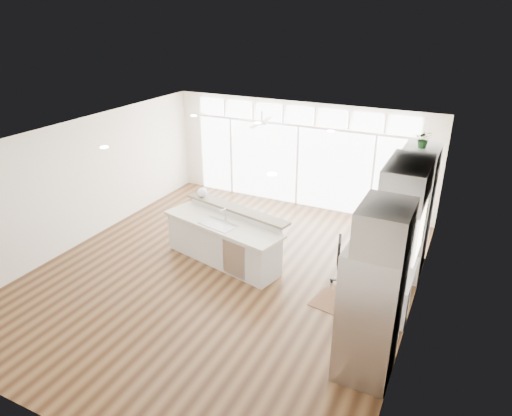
% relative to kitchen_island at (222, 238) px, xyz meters
% --- Properties ---
extents(floor, '(7.00, 8.00, 0.02)m').
position_rel_kitchen_island_xyz_m(floor, '(0.25, -0.43, -0.54)').
color(floor, '#3C2412').
rests_on(floor, ground).
extents(ceiling, '(7.00, 8.00, 0.02)m').
position_rel_kitchen_island_xyz_m(ceiling, '(0.25, -0.43, 2.17)').
color(ceiling, white).
rests_on(ceiling, wall_back).
extents(wall_back, '(7.00, 0.04, 2.70)m').
position_rel_kitchen_island_xyz_m(wall_back, '(0.25, 3.57, 0.82)').
color(wall_back, white).
rests_on(wall_back, floor).
extents(wall_front, '(7.00, 0.04, 2.70)m').
position_rel_kitchen_island_xyz_m(wall_front, '(0.25, -4.43, 0.82)').
color(wall_front, white).
rests_on(wall_front, floor).
extents(wall_left, '(0.04, 8.00, 2.70)m').
position_rel_kitchen_island_xyz_m(wall_left, '(-3.25, -0.43, 0.82)').
color(wall_left, white).
rests_on(wall_left, floor).
extents(wall_right, '(0.04, 8.00, 2.70)m').
position_rel_kitchen_island_xyz_m(wall_right, '(3.75, -0.43, 0.82)').
color(wall_right, white).
rests_on(wall_right, floor).
extents(glass_wall, '(5.80, 0.06, 2.08)m').
position_rel_kitchen_island_xyz_m(glass_wall, '(0.25, 3.51, 0.52)').
color(glass_wall, white).
rests_on(glass_wall, wall_back).
extents(transom_row, '(5.90, 0.06, 0.40)m').
position_rel_kitchen_island_xyz_m(transom_row, '(0.25, 3.51, 1.85)').
color(transom_row, white).
rests_on(transom_row, wall_back).
extents(desk_window, '(0.04, 0.85, 0.85)m').
position_rel_kitchen_island_xyz_m(desk_window, '(3.71, -0.13, 1.02)').
color(desk_window, white).
rests_on(desk_window, wall_right).
extents(ceiling_fan, '(1.16, 1.16, 0.32)m').
position_rel_kitchen_island_xyz_m(ceiling_fan, '(-0.25, 2.37, 1.95)').
color(ceiling_fan, white).
rests_on(ceiling_fan, ceiling).
extents(recessed_lights, '(3.40, 3.00, 0.02)m').
position_rel_kitchen_island_xyz_m(recessed_lights, '(0.25, -0.23, 2.15)').
color(recessed_lights, silver).
rests_on(recessed_lights, ceiling).
extents(oven_cabinet, '(0.64, 1.20, 2.50)m').
position_rel_kitchen_island_xyz_m(oven_cabinet, '(3.42, 1.37, 0.72)').
color(oven_cabinet, silver).
rests_on(oven_cabinet, floor).
extents(desk_nook, '(0.72, 1.30, 0.76)m').
position_rel_kitchen_island_xyz_m(desk_nook, '(3.38, -0.13, -0.15)').
color(desk_nook, silver).
rests_on(desk_nook, floor).
extents(upper_cabinets, '(0.64, 1.30, 0.64)m').
position_rel_kitchen_island_xyz_m(upper_cabinets, '(3.42, -0.13, 1.82)').
color(upper_cabinets, silver).
rests_on(upper_cabinets, wall_right).
extents(refrigerator, '(0.76, 0.90, 2.00)m').
position_rel_kitchen_island_xyz_m(refrigerator, '(3.36, -1.78, 0.47)').
color(refrigerator, '#B9B9BE').
rests_on(refrigerator, floor).
extents(fridge_cabinet, '(0.64, 0.90, 0.60)m').
position_rel_kitchen_island_xyz_m(fridge_cabinet, '(3.42, -1.78, 1.77)').
color(fridge_cabinet, silver).
rests_on(fridge_cabinet, wall_right).
extents(framed_photos, '(0.06, 0.22, 0.80)m').
position_rel_kitchen_island_xyz_m(framed_photos, '(3.71, 0.49, 0.87)').
color(framed_photos, black).
rests_on(framed_photos, wall_right).
extents(kitchen_island, '(2.83, 1.60, 1.06)m').
position_rel_kitchen_island_xyz_m(kitchen_island, '(0.00, 0.00, 0.00)').
color(kitchen_island, silver).
rests_on(kitchen_island, floor).
extents(rug, '(1.06, 0.84, 0.01)m').
position_rel_kitchen_island_xyz_m(rug, '(2.62, -0.41, -0.52)').
color(rug, '#3C2113').
rests_on(rug, floor).
extents(office_chair, '(0.59, 0.56, 0.95)m').
position_rel_kitchen_island_xyz_m(office_chair, '(2.56, 0.27, -0.06)').
color(office_chair, black).
rests_on(office_chair, floor).
extents(fishbowl, '(0.27, 0.27, 0.21)m').
position_rel_kitchen_island_xyz_m(fishbowl, '(-0.83, 0.61, 0.64)').
color(fishbowl, white).
rests_on(fishbowl, kitchen_island).
extents(monitor, '(0.11, 0.51, 0.42)m').
position_rel_kitchen_island_xyz_m(monitor, '(3.30, -0.13, 0.44)').
color(monitor, black).
rests_on(monitor, desk_nook).
extents(keyboard, '(0.17, 0.35, 0.02)m').
position_rel_kitchen_island_xyz_m(keyboard, '(3.13, -0.13, 0.24)').
color(keyboard, silver).
rests_on(keyboard, desk_nook).
extents(potted_plant, '(0.31, 0.34, 0.25)m').
position_rel_kitchen_island_xyz_m(potted_plant, '(3.42, 1.37, 2.09)').
color(potted_plant, '#295F29').
rests_on(potted_plant, oven_cabinet).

